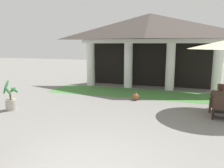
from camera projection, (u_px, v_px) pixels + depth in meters
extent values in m
cylinder|color=white|center=(91.00, 64.00, 13.84)|extent=(0.50, 0.50, 2.61)
cylinder|color=white|center=(128.00, 66.00, 13.11)|extent=(0.50, 0.50, 2.61)
cylinder|color=white|center=(170.00, 67.00, 12.39)|extent=(0.50, 0.50, 2.61)
cylinder|color=white|center=(217.00, 68.00, 11.67)|extent=(0.50, 0.50, 2.61)
cube|color=white|center=(149.00, 41.00, 12.50)|extent=(8.05, 0.70, 0.24)
pyramid|color=#514742|center=(150.00, 26.00, 12.35)|extent=(8.45, 2.60, 1.39)
cube|color=black|center=(151.00, 65.00, 13.60)|extent=(7.85, 0.16, 2.61)
cube|color=#47843D|center=(144.00, 94.00, 11.57)|extent=(10.25, 2.33, 0.01)
cube|color=#38281E|center=(224.00, 94.00, 8.41)|extent=(1.04, 1.04, 0.05)
cube|color=#38281E|center=(224.00, 95.00, 8.42)|extent=(0.96, 0.96, 0.06)
cube|color=#38281E|center=(210.00, 105.00, 8.32)|extent=(0.08, 0.08, 0.61)
cube|color=#38281E|center=(212.00, 100.00, 9.03)|extent=(0.08, 0.08, 0.61)
cube|color=#2D2D2D|center=(222.00, 110.00, 8.53)|extent=(0.55, 0.55, 0.09)
cube|color=#38281E|center=(224.00, 96.00, 9.28)|extent=(0.64, 0.59, 0.07)
cube|color=#C64C38|center=(224.00, 95.00, 9.27)|extent=(0.59, 0.55, 0.05)
cube|color=#38281E|center=(217.00, 97.00, 9.41)|extent=(0.15, 0.50, 0.68)
cube|color=#38281E|center=(216.00, 102.00, 9.24)|extent=(0.07, 0.07, 0.38)
cube|color=#38281E|center=(217.00, 99.00, 9.63)|extent=(0.07, 0.07, 0.38)
cube|color=#38281E|center=(222.00, 107.00, 7.65)|extent=(0.65, 0.65, 0.07)
cube|color=#C64C38|center=(222.00, 106.00, 7.64)|extent=(0.60, 0.59, 0.05)
cube|color=#38281E|center=(222.00, 102.00, 7.38)|extent=(0.56, 0.16, 0.44)
cube|color=#38281E|center=(214.00, 108.00, 7.78)|extent=(0.16, 0.55, 0.67)
cube|color=#38281E|center=(214.00, 111.00, 8.02)|extent=(0.07, 0.07, 0.37)
cube|color=#38281E|center=(213.00, 114.00, 7.59)|extent=(0.07, 0.07, 0.37)
cylinder|color=#B2AD9E|center=(11.00, 105.00, 8.73)|extent=(0.40, 0.40, 0.42)
cylinder|color=brown|center=(10.00, 96.00, 8.67)|extent=(0.07, 0.07, 0.25)
ellipsoid|color=#387F42|center=(15.00, 90.00, 8.60)|extent=(0.18, 0.47, 0.35)
ellipsoid|color=#387F42|center=(13.00, 90.00, 8.76)|extent=(0.35, 0.12, 0.29)
ellipsoid|color=#387F42|center=(6.00, 87.00, 8.64)|extent=(0.12, 0.41, 0.56)
ellipsoid|color=#387F42|center=(8.00, 90.00, 8.53)|extent=(0.30, 0.12, 0.34)
ellipsoid|color=brown|center=(135.00, 97.00, 10.25)|extent=(0.31, 0.31, 0.32)
sphere|color=brown|center=(136.00, 93.00, 10.22)|extent=(0.08, 0.08, 0.08)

